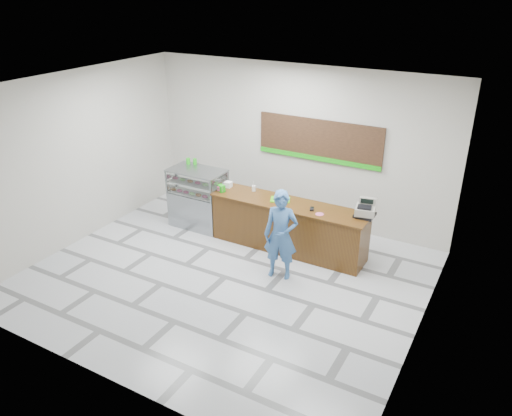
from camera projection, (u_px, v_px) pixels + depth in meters
The scene contains 16 objects.
floor at pixel (225, 277), 9.33m from camera, with size 7.00×7.00×0.00m, color silver.
back_wall at pixel (296, 145), 10.97m from camera, with size 7.00×7.00×0.00m, color beige.
ceiling at pixel (219, 89), 7.86m from camera, with size 7.00×7.00×0.00m, color silver.
sales_counter at pixel (288, 226), 10.10m from camera, with size 3.26×0.76×1.03m.
display_case at pixel (198, 198), 11.01m from camera, with size 1.22×0.72×1.33m.
menu_board at pixel (319, 141), 10.62m from camera, with size 2.80×0.06×0.90m.
cash_register at pixel (365, 210), 9.29m from camera, with size 0.43×0.44×0.34m.
card_terminal at pixel (312, 209), 9.59m from camera, with size 0.07×0.15×0.04m, color black.
serving_tray at pixel (280, 200), 10.02m from camera, with size 0.46×0.40×0.02m.
napkin_box at pixel (228, 184), 10.62m from camera, with size 0.14×0.14×0.12m, color white.
straw_cup at pixel (254, 188), 10.42m from camera, with size 0.08×0.08×0.12m, color silver.
promo_box at pixel (221, 188), 10.40m from camera, with size 0.16×0.11×0.14m, color #1AAA14.
donut_decal at pixel (320, 214), 9.42m from camera, with size 0.16×0.16×0.00m, color #D35487.
green_cup_left at pixel (188, 161), 11.06m from camera, with size 0.09×0.09×0.14m, color #1AAA14.
green_cup_right at pixel (195, 161), 11.04m from camera, with size 0.08×0.08×0.13m, color #1AAA14.
customer at pixel (281, 235), 9.03m from camera, with size 0.62×0.41×1.71m, color #3966A0.
Camera 1 is at (4.39, -6.63, 5.08)m, focal length 35.00 mm.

